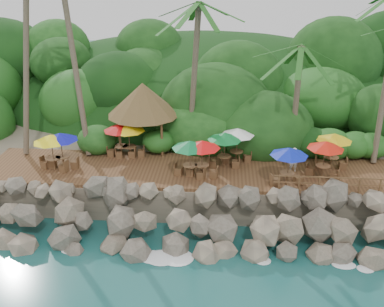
{
  "coord_description": "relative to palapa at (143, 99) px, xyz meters",
  "views": [
    {
      "loc": [
        1.82,
        -17.79,
        13.88
      ],
      "look_at": [
        0.0,
        6.0,
        3.4
      ],
      "focal_mm": 39.84,
      "sensor_mm": 36.0,
      "label": 1
    }
  ],
  "objects": [
    {
      "name": "railing",
      "position": [
        12.45,
        -5.65,
        -2.88
      ],
      "size": [
        8.3,
        0.1,
        1.0
      ],
      "color": "brown",
      "rests_on": "terrace"
    },
    {
      "name": "ground",
      "position": [
        3.53,
        -9.3,
        -5.79
      ],
      "size": [
        140.0,
        140.0,
        0.0
      ],
      "primitive_type": "plane",
      "color": "#19514F",
      "rests_on": "ground"
    },
    {
      "name": "seawall",
      "position": [
        3.53,
        -7.3,
        -4.64
      ],
      "size": [
        29.0,
        4.0,
        2.3
      ],
      "primitive_type": null,
      "color": "gray",
      "rests_on": "ground"
    },
    {
      "name": "dining_clusters",
      "position": [
        3.69,
        -3.21,
        -1.55
      ],
      "size": [
        19.29,
        5.36,
        2.34
      ],
      "color": "brown",
      "rests_on": "terrace"
    },
    {
      "name": "terrace",
      "position": [
        3.53,
        -3.3,
        -3.59
      ],
      "size": [
        26.0,
        5.0,
        0.2
      ],
      "primitive_type": "cube",
      "color": "brown",
      "rests_on": "land_base"
    },
    {
      "name": "waiter",
      "position": [
        9.73,
        -3.04,
        -2.7
      ],
      "size": [
        0.6,
        0.43,
        1.57
      ],
      "primitive_type": "imported",
      "rotation": [
        0.0,
        0.0,
        3.23
      ],
      "color": "white",
      "rests_on": "terrace"
    },
    {
      "name": "jungle_foliage",
      "position": [
        3.53,
        5.7,
        -5.79
      ],
      "size": [
        44.0,
        16.0,
        12.0
      ],
      "primitive_type": null,
      "color": "#143811",
      "rests_on": "ground"
    },
    {
      "name": "jungle_hill",
      "position": [
        3.53,
        14.2,
        -5.79
      ],
      "size": [
        44.8,
        28.0,
        15.4
      ],
      "primitive_type": "ellipsoid",
      "color": "#143811",
      "rests_on": "ground"
    },
    {
      "name": "land_base",
      "position": [
        3.53,
        6.7,
        -4.74
      ],
      "size": [
        32.0,
        25.2,
        2.1
      ],
      "primitive_type": "cube",
      "color": "gray",
      "rests_on": "ground"
    },
    {
      "name": "foam_line",
      "position": [
        3.53,
        -9.0,
        -5.76
      ],
      "size": [
        25.2,
        0.8,
        0.06
      ],
      "color": "white",
      "rests_on": "ground"
    },
    {
      "name": "palapa",
      "position": [
        0.0,
        0.0,
        0.0
      ],
      "size": [
        4.86,
        4.86,
        4.6
      ],
      "color": "brown",
      "rests_on": "ground"
    }
  ]
}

